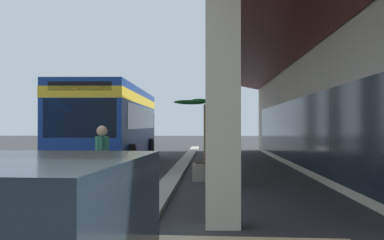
{
  "coord_description": "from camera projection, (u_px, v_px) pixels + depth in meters",
  "views": [
    {
      "loc": [
        17.38,
        4.64,
        1.63
      ],
      "look_at": [
        -0.35,
        3.95,
        1.82
      ],
      "focal_mm": 46.68,
      "sensor_mm": 36.0,
      "label": 1
    }
  ],
  "objects": [
    {
      "name": "ground",
      "position": [
        309.0,
        172.0,
        17.21
      ],
      "size": [
        120.0,
        120.0,
        0.0
      ],
      "primitive_type": "plane",
      "color": "#2D2D30"
    },
    {
      "name": "curb_strip",
      "position": [
        181.0,
        166.0,
        19.13
      ],
      "size": [
        33.35,
        0.5,
        0.12
      ],
      "primitive_type": "cube",
      "color": "#9E998E",
      "rests_on": "ground"
    },
    {
      "name": "transit_bus",
      "position": [
        112.0,
        120.0,
        20.62
      ],
      "size": [
        11.27,
        3.02,
        3.34
      ],
      "color": "navy",
      "rests_on": "ground"
    },
    {
      "name": "pedestrian",
      "position": [
        102.0,
        162.0,
        9.92
      ],
      "size": [
        0.66,
        0.37,
        1.62
      ],
      "color": "#38383D",
      "rests_on": "ground"
    },
    {
      "name": "potted_palm",
      "position": [
        206.0,
        156.0,
        14.72
      ],
      "size": [
        1.59,
        1.86,
        2.57
      ],
      "color": "gray",
      "rests_on": "ground"
    }
  ]
}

